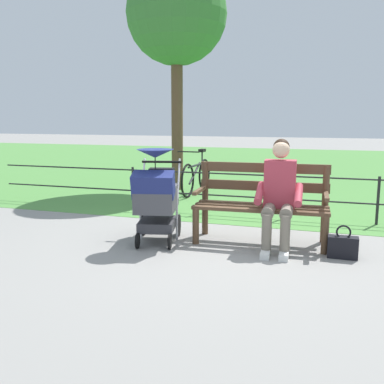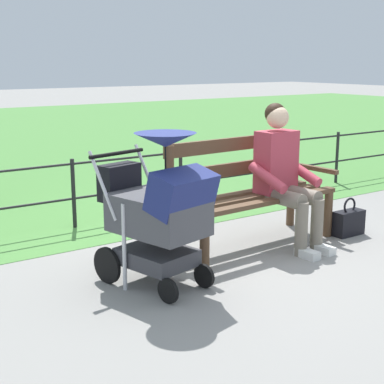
# 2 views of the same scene
# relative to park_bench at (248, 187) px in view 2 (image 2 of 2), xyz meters

# --- Properties ---
(ground_plane) EXTENTS (60.00, 60.00, 0.00)m
(ground_plane) POSITION_rel_park_bench_xyz_m (0.47, 0.12, -0.53)
(ground_plane) COLOR gray
(park_bench) EXTENTS (1.62, 0.67, 0.96)m
(park_bench) POSITION_rel_park_bench_xyz_m (0.00, 0.00, 0.00)
(park_bench) COLOR brown
(park_bench) RESTS_ON ground
(person_on_bench) EXTENTS (0.55, 0.74, 1.28)m
(person_on_bench) POSITION_rel_park_bench_xyz_m (-0.23, 0.22, 0.15)
(person_on_bench) COLOR slate
(person_on_bench) RESTS_ON ground
(stroller) EXTENTS (0.68, 0.97, 1.15)m
(stroller) POSITION_rel_park_bench_xyz_m (1.21, 0.43, 0.07)
(stroller) COLOR black
(stroller) RESTS_ON ground
(handbag) EXTENTS (0.32, 0.14, 0.37)m
(handbag) POSITION_rel_park_bench_xyz_m (-0.96, 0.37, -0.40)
(handbag) COLOR black
(handbag) RESTS_ON ground
(park_fence) EXTENTS (8.96, 0.04, 0.70)m
(park_fence) POSITION_rel_park_bench_xyz_m (-0.03, -1.36, -0.10)
(park_fence) COLOR black
(park_fence) RESTS_ON ground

